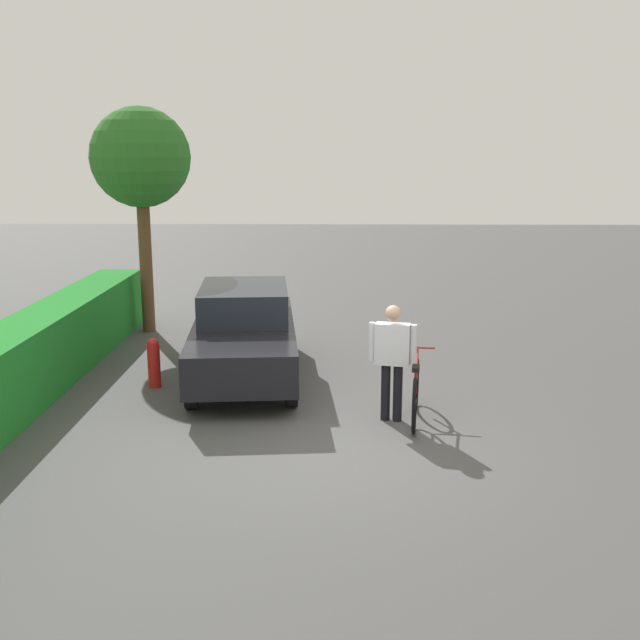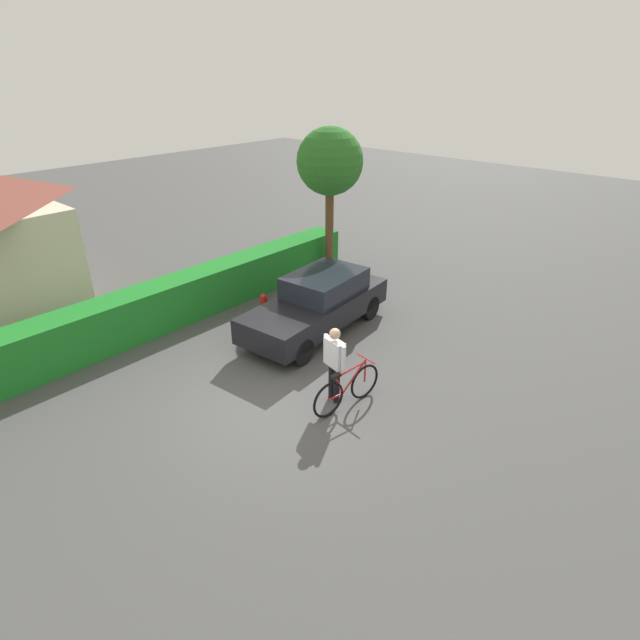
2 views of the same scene
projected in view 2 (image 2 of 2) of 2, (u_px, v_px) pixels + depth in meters
ground_plane at (273, 404)px, 10.31m from camera, size 60.00×60.00×0.00m
hedge_row at (145, 312)px, 12.82m from camera, size 14.21×0.90×1.19m
parked_car_near at (318, 303)px, 12.87m from camera, size 4.46×2.02×1.50m
bicycle at (347, 389)px, 10.07m from camera, size 1.74×0.50×0.95m
person_rider at (334, 359)px, 10.02m from camera, size 0.30×0.65×1.66m
tree_kerbside at (330, 163)px, 15.20m from camera, size 2.02×2.02×4.61m
fire_hydrant at (264, 308)px, 13.45m from camera, size 0.20×0.20×0.81m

